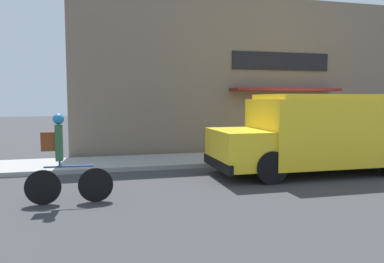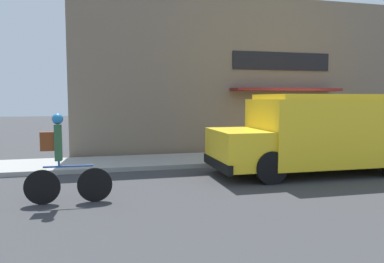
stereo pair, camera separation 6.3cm
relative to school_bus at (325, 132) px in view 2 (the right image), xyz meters
The scene contains 6 objects.
ground_plane 2.03m from the school_bus, 60.44° to the left, with size 70.00×70.00×0.00m, color #38383A.
sidewalk 2.90m from the school_bus, 71.94° to the left, with size 28.00×2.18×0.13m.
storefront 4.36m from the school_bus, 78.02° to the left, with size 15.50×1.01×5.70m.
school_bus is the anchor object (origin of this frame).
cyclist 6.84m from the school_bus, 168.21° to the right, with size 1.65×0.21×1.75m.
trash_bin 5.72m from the school_bus, 34.10° to the left, with size 0.64×0.64×0.97m.
Camera 2 is at (-6.87, -10.38, 2.03)m, focal length 35.00 mm.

